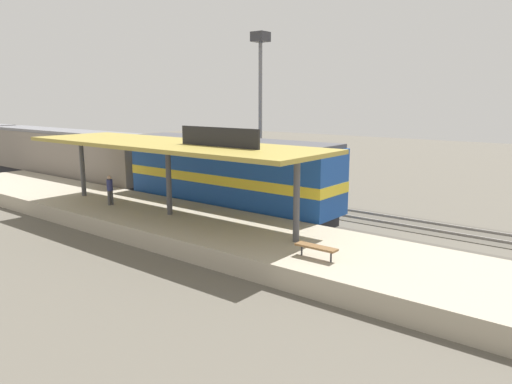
% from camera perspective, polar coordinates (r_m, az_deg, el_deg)
% --- Properties ---
extents(ground_plane, '(120.00, 120.00, 0.00)m').
position_cam_1_polar(ground_plane, '(30.82, -0.86, -2.00)').
color(ground_plane, '#5B564C').
extents(track_near, '(3.20, 110.00, 0.16)m').
position_cam_1_polar(track_near, '(29.33, -3.33, -2.62)').
color(track_near, '#4E4941').
rests_on(track_near, ground).
extents(track_far, '(3.20, 110.00, 0.16)m').
position_cam_1_polar(track_far, '(32.82, 2.01, -1.14)').
color(track_far, '#4E4941').
rests_on(track_far, ground).
extents(platform, '(6.00, 44.00, 0.90)m').
position_cam_1_polar(platform, '(26.08, -10.09, -3.55)').
color(platform, '#A89E89').
rests_on(platform, ground).
extents(station_canopy, '(5.20, 18.00, 4.70)m').
position_cam_1_polar(station_canopy, '(25.31, -10.26, 5.40)').
color(station_canopy, '#47474C').
rests_on(station_canopy, platform).
extents(platform_bench, '(0.44, 1.70, 0.50)m').
position_cam_1_polar(platform_bench, '(18.64, 7.11, -6.51)').
color(platform_bench, '#333338').
rests_on(platform_bench, platform).
extents(locomotive, '(2.93, 14.43, 4.44)m').
position_cam_1_polar(locomotive, '(28.82, -3.28, 1.96)').
color(locomotive, '#28282D').
rests_on(locomotive, track_near).
extents(passenger_carriage_front, '(2.90, 20.00, 4.24)m').
position_cam_1_polar(passenger_carriage_front, '(42.87, -21.62, 4.04)').
color(passenger_carriage_front, '#28282D').
rests_on(passenger_carriage_front, track_near).
extents(light_mast, '(1.10, 1.10, 11.70)m').
position_cam_1_polar(light_mast, '(36.84, 0.52, 13.28)').
color(light_mast, slate).
rests_on(light_mast, ground).
extents(person_waiting, '(0.34, 0.34, 1.71)m').
position_cam_1_polar(person_waiting, '(28.84, -16.85, 0.39)').
color(person_waiting, '#4C4C51').
rests_on(person_waiting, platform).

